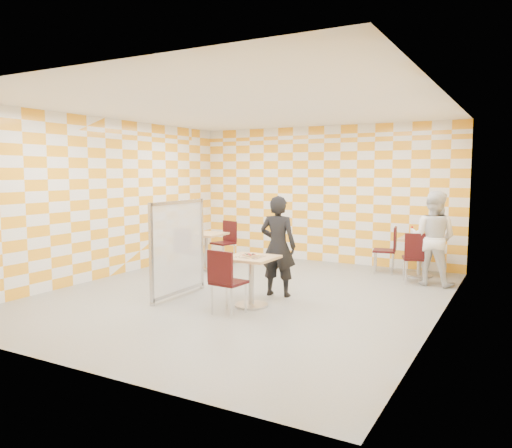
{
  "coord_description": "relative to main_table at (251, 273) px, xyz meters",
  "views": [
    {
      "loc": [
        3.99,
        -6.91,
        2.0
      ],
      "look_at": [
        0.1,
        0.2,
        1.15
      ],
      "focal_mm": 35.0,
      "sensor_mm": 36.0,
      "label": 1
    }
  ],
  "objects": [
    {
      "name": "room_shell",
      "position": [
        -0.43,
        1.09,
        0.99
      ],
      "size": [
        7.0,
        7.0,
        7.0
      ],
      "color": "gray",
      "rests_on": "ground"
    },
    {
      "name": "main_table",
      "position": [
        0.0,
        0.0,
        0.0
      ],
      "size": [
        0.7,
        0.7,
        0.75
      ],
      "color": "tan",
      "rests_on": "ground"
    },
    {
      "name": "second_table",
      "position": [
        1.79,
        3.42,
        0.0
      ],
      "size": [
        0.7,
        0.7,
        0.75
      ],
      "color": "tan",
      "rests_on": "ground"
    },
    {
      "name": "empty_table",
      "position": [
        -2.19,
        2.03,
        0.0
      ],
      "size": [
        0.7,
        0.7,
        0.75
      ],
      "color": "tan",
      "rests_on": "ground"
    },
    {
      "name": "chair_main_front",
      "position": [
        -0.09,
        -0.6,
        0.04
      ],
      "size": [
        0.46,
        0.46,
        0.92
      ],
      "color": "#330A0D",
      "rests_on": "ground"
    },
    {
      "name": "chair_second_front",
      "position": [
        1.86,
        2.69,
        0.04
      ],
      "size": [
        0.53,
        0.54,
        0.92
      ],
      "color": "#330A0D",
      "rests_on": "ground"
    },
    {
      "name": "chair_second_side",
      "position": [
        1.21,
        3.4,
        0.04
      ],
      "size": [
        0.49,
        0.49,
        0.92
      ],
      "color": "#330A0D",
      "rests_on": "ground"
    },
    {
      "name": "chair_empty_near",
      "position": [
        -2.22,
        1.37,
        0.04
      ],
      "size": [
        0.42,
        0.43,
        0.92
      ],
      "color": "#330A0D",
      "rests_on": "ground"
    },
    {
      "name": "chair_empty_far",
      "position": [
        -2.2,
        2.82,
        0.04
      ],
      "size": [
        0.52,
        0.53,
        0.92
      ],
      "color": "#330A0D",
      "rests_on": "ground"
    },
    {
      "name": "partition",
      "position": [
        -1.31,
        -0.05,
        0.28
      ],
      "size": [
        0.08,
        1.38,
        1.55
      ],
      "color": "white",
      "rests_on": "ground"
    },
    {
      "name": "man_dark",
      "position": [
        0.07,
        0.76,
        0.3
      ],
      "size": [
        0.64,
        0.46,
        1.62
      ],
      "primitive_type": "imported",
      "rotation": [
        0.0,
        0.0,
        3.27
      ],
      "color": "black",
      "rests_on": "ground"
    },
    {
      "name": "man_white",
      "position": [
        2.12,
        2.8,
        0.33
      ],
      "size": [
        0.89,
        0.74,
        1.67
      ],
      "primitive_type": "imported",
      "rotation": [
        0.0,
        0.0,
        3.0
      ],
      "color": "white",
      "rests_on": "ground"
    },
    {
      "name": "pizza_on_foil",
      "position": [
        -0.0,
        -0.02,
        0.26
      ],
      "size": [
        0.4,
        0.4,
        0.04
      ],
      "color": "silver",
      "rests_on": "main_table"
    },
    {
      "name": "sport_bottle",
      "position": [
        1.61,
        3.52,
        0.33
      ],
      "size": [
        0.06,
        0.06,
        0.2
      ],
      "color": "white",
      "rests_on": "second_table"
    },
    {
      "name": "soda_bottle",
      "position": [
        1.9,
        3.51,
        0.34
      ],
      "size": [
        0.07,
        0.07,
        0.23
      ],
      "color": "black",
      "rests_on": "second_table"
    }
  ]
}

